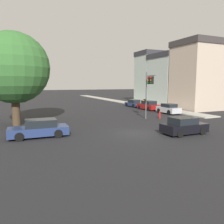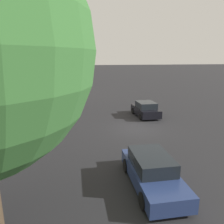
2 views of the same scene
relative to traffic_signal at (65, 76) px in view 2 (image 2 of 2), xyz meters
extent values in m
plane|color=black|center=(-4.97, -5.95, -4.06)|extent=(300.00, 300.00, 0.00)
cube|color=#BCA893|center=(13.98, 6.04, 1.24)|extent=(7.51, 6.56, 10.60)
cube|color=#383333|center=(13.98, 6.04, 7.05)|extent=(7.81, 6.82, 1.02)
cylinder|color=#515456|center=(0.07, 0.60, -1.12)|extent=(0.14, 0.14, 5.87)
cylinder|color=#515456|center=(0.02, -0.39, 1.31)|extent=(0.20, 2.00, 0.10)
cube|color=black|center=(0.04, -0.06, 0.76)|extent=(0.31, 0.31, 0.90)
sphere|color=red|center=(-0.15, -0.05, 1.06)|extent=(0.20, 0.20, 0.20)
sphere|color=#99660F|center=(-0.15, -0.05, 0.76)|extent=(0.20, 0.20, 0.20)
sphere|color=#0F511E|center=(-0.15, -0.05, 0.46)|extent=(0.20, 0.20, 0.20)
cube|color=black|center=(0.01, -0.72, 0.76)|extent=(0.31, 0.31, 0.90)
sphere|color=red|center=(-0.18, -0.71, 1.06)|extent=(0.20, 0.20, 0.20)
sphere|color=#99660F|center=(-0.18, -0.71, 0.76)|extent=(0.20, 0.20, 0.20)
sphere|color=#0F511E|center=(-0.18, -0.71, 0.46)|extent=(0.20, 0.20, 0.20)
cube|color=black|center=(-0.11, 0.61, -1.71)|extent=(0.24, 0.36, 0.35)
sphere|color=orange|center=(-0.25, 0.62, -1.71)|extent=(0.18, 0.18, 0.18)
cube|color=black|center=(-1.32, -7.86, -3.51)|extent=(3.97, 1.94, 0.75)
cube|color=black|center=(-1.48, -7.86, -2.85)|extent=(2.07, 1.69, 0.57)
cylinder|color=black|center=(-0.10, -6.95, -3.74)|extent=(0.64, 0.22, 0.64)
cylinder|color=black|center=(-0.08, -8.75, -3.74)|extent=(0.64, 0.22, 0.64)
cylinder|color=black|center=(-2.55, -6.97, -3.74)|extent=(0.64, 0.22, 0.64)
cylinder|color=black|center=(-2.54, -8.76, -3.74)|extent=(0.64, 0.22, 0.64)
cube|color=navy|center=(-13.20, -3.96, -3.53)|extent=(4.80, 2.01, 0.68)
cube|color=black|center=(-13.01, -3.96, -2.88)|extent=(2.51, 1.72, 0.61)
cylinder|color=black|center=(-14.69, -4.80, -3.71)|extent=(0.70, 0.24, 0.69)
cylinder|color=black|center=(-14.65, -3.03, -3.71)|extent=(0.70, 0.24, 0.69)
cylinder|color=black|center=(-11.75, -4.88, -3.71)|extent=(0.70, 0.24, 0.69)
cylinder|color=black|center=(-11.70, -3.11, -3.71)|extent=(0.70, 0.24, 0.69)
cube|color=#B7B7BC|center=(5.89, 3.59, -3.47)|extent=(1.78, 3.86, 0.78)
cube|color=black|center=(5.89, 3.44, -2.82)|extent=(1.55, 2.02, 0.52)
cylinder|color=black|center=(5.07, 4.77, -3.70)|extent=(0.23, 0.71, 0.71)
cylinder|color=black|center=(6.68, 4.79, -3.70)|extent=(0.23, 0.71, 0.71)
cylinder|color=black|center=(5.11, 2.39, -3.70)|extent=(0.23, 0.71, 0.71)
cylinder|color=black|center=(6.72, 2.41, -3.70)|extent=(0.23, 0.71, 0.71)
cylinder|color=black|center=(5.00, 7.54, -3.73)|extent=(0.23, 0.65, 0.65)
cylinder|color=black|center=(6.74, 7.56, -3.73)|extent=(0.23, 0.65, 0.65)
cylinder|color=red|center=(1.93, 0.24, -3.68)|extent=(0.20, 0.20, 0.75)
sphere|color=red|center=(1.93, 0.24, -3.25)|extent=(0.22, 0.22, 0.22)
camera|label=1|loc=(-14.70, -22.64, 0.32)|focal=35.00mm
camera|label=2|loc=(-21.74, -0.37, 1.80)|focal=35.00mm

